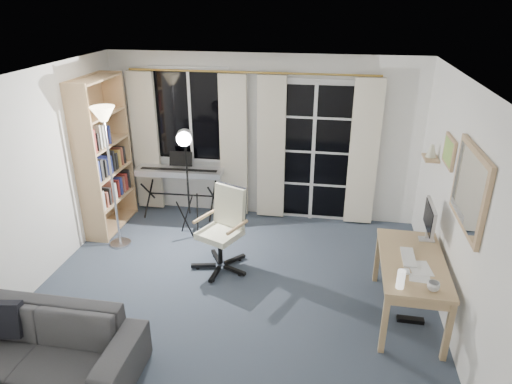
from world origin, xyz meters
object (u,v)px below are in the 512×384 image
studio_light (185,151)px  monitor (430,219)px  keyboard_piano (180,173)px  desk (412,267)px  bookshelf (101,160)px  office_chair (225,221)px  sofa (27,336)px  torchiere_lamp (106,136)px  mug (434,285)px

studio_light → monitor: 3.05m
keyboard_piano → monitor: 3.57m
desk → monitor: (0.20, 0.45, 0.34)m
bookshelf → desk: size_ratio=1.68×
bookshelf → office_chair: size_ratio=2.10×
desk → sofa: bearing=-157.1°
sofa → desk: bearing=22.0°
sofa → bookshelf: bearing=102.7°
bookshelf → monitor: bookshelf is taller
sofa → office_chair: bearing=57.1°
office_chair → desk: size_ratio=0.80×
keyboard_piano → studio_light: studio_light is taller
bookshelf → monitor: 4.31m
bookshelf → office_chair: 2.09m
torchiere_lamp → studio_light: torchiere_lamp is taller
office_chair → monitor: (2.28, -0.21, 0.33)m
torchiere_lamp → desk: torchiere_lamp is taller
keyboard_piano → office_chair: office_chair is taller
mug → monitor: bearing=84.2°
keyboard_piano → mug: size_ratio=11.59×
studio_light → sofa: bearing=-117.2°
keyboard_piano → monitor: monitor is taller
bookshelf → torchiere_lamp: (0.39, -0.48, 0.50)m
monitor → sofa: monitor is taller
torchiere_lamp → studio_light: (0.89, 0.34, -0.25)m
mug → sofa: (-3.50, -0.86, -0.35)m
torchiere_lamp → sofa: torchiere_lamp is taller
office_chair → mug: bearing=-3.9°
keyboard_piano → office_chair: size_ratio=1.26×
keyboard_piano → monitor: size_ratio=2.64×
keyboard_piano → monitor: bearing=-26.0°
torchiere_lamp → office_chair: torchiere_lamp is taller
keyboard_piano → desk: keyboard_piano is taller
keyboard_piano → desk: size_ratio=1.01×
bookshelf → studio_light: bearing=-5.7°
monitor → sofa: (-3.60, -1.81, -0.55)m
keyboard_piano → torchiere_lamp: bearing=-121.6°
keyboard_piano → sofa: (-0.34, -3.25, -0.32)m
studio_light → desk: size_ratio=1.24×
monitor → studio_light: bearing=166.1°
bookshelf → desk: (4.01, -1.37, -0.43)m
keyboard_piano → desk: 3.60m
office_chair → monitor: bearing=18.8°
mug → sofa: bearing=-166.2°
desk → monitor: 0.60m
mug → bookshelf: bearing=155.5°
bookshelf → keyboard_piano: 1.12m
monitor → mug: (-0.10, -0.95, -0.20)m
studio_light → mug: studio_light is taller
monitor → sofa: 4.07m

